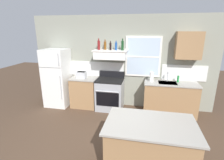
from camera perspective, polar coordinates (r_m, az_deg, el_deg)
name	(u,v)px	position (r m, az deg, el deg)	size (l,w,h in m)	color
ground_plane	(102,150)	(3.65, -3.31, -22.44)	(16.00, 16.00, 0.00)	#4C3828
back_wall	(122,62)	(5.10, 3.25, 5.90)	(5.40, 0.11, 2.70)	gray
refrigerator	(57,78)	(5.48, -17.88, 0.71)	(0.70, 0.72, 1.75)	white
counter_left_of_stove	(85,92)	(5.30, -9.11, -3.93)	(0.79, 0.63, 0.91)	#9E754C
toaster	(81,75)	(5.11, -10.22, 1.74)	(0.30, 0.20, 0.19)	silver
stove_range	(110,94)	(5.05, -0.70, -4.69)	(0.76, 0.69, 1.09)	#9EA0A5
range_hood_shelf	(111,54)	(4.84, -0.50, 8.61)	(0.96, 0.52, 0.24)	white
bottle_red_label_wine	(99,45)	(4.87, -4.45, 11.61)	(0.07, 0.07, 0.32)	maroon
bottle_amber_wine	(105,45)	(4.90, -2.32, 11.52)	(0.07, 0.07, 0.28)	brown
bottle_balsamic_dark	(110,46)	(4.82, -0.53, 11.26)	(0.06, 0.06, 0.24)	black
bottle_blue_liqueur	(116,46)	(4.79, 1.36, 11.28)	(0.07, 0.07, 0.26)	#1E478C
bottle_dark_green_wine	(122,45)	(4.76, 3.54, 11.52)	(0.07, 0.07, 0.32)	#143819
counter_right_with_sink	(170,98)	(5.03, 18.78, -5.79)	(1.43, 0.63, 0.91)	#9E754C
sink_faucet	(168,75)	(4.91, 18.18, 1.48)	(0.03, 0.17, 0.28)	silver
paper_towel_roll	(152,77)	(4.80, 13.14, 1.03)	(0.11, 0.11, 0.27)	white
dish_soap_bottle	(178,79)	(4.98, 21.28, 0.35)	(0.06, 0.06, 0.18)	#268C3F
kitchen_island	(149,148)	(3.02, 12.30, -21.39)	(1.40, 0.90, 0.91)	#9E754C
upper_cabinet_right	(189,45)	(4.90, 24.30, 10.52)	(0.64, 0.32, 0.70)	#9E754C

